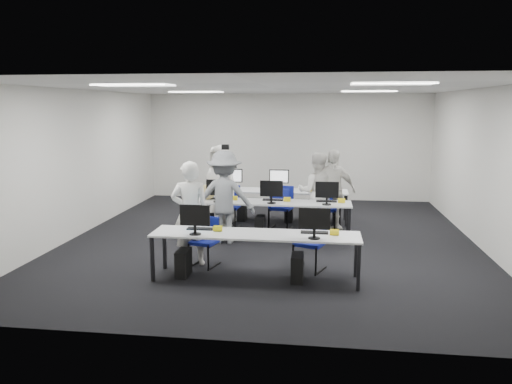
# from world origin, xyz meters

# --- Properties ---
(room) EXTENTS (9.00, 9.02, 3.00)m
(room) POSITION_xyz_m (0.00, 0.00, 1.50)
(room) COLOR black
(room) RESTS_ON ground
(ceiling_panels) EXTENTS (5.20, 4.60, 0.02)m
(ceiling_panels) POSITION_xyz_m (0.00, 0.00, 2.98)
(ceiling_panels) COLOR white
(ceiling_panels) RESTS_ON room
(desk_front) EXTENTS (3.20, 0.70, 0.73)m
(desk_front) POSITION_xyz_m (0.00, -2.40, 0.68)
(desk_front) COLOR silver
(desk_front) RESTS_ON ground
(desk_mid) EXTENTS (3.20, 0.70, 0.73)m
(desk_mid) POSITION_xyz_m (0.00, 0.20, 0.68)
(desk_mid) COLOR silver
(desk_mid) RESTS_ON ground
(desk_back) EXTENTS (3.20, 0.70, 0.73)m
(desk_back) POSITION_xyz_m (0.00, 1.60, 0.68)
(desk_back) COLOR silver
(desk_back) RESTS_ON ground
(equipment_front) EXTENTS (2.51, 0.41, 1.19)m
(equipment_front) POSITION_xyz_m (-0.19, -2.42, 0.36)
(equipment_front) COLOR #0D63AD
(equipment_front) RESTS_ON desk_front
(equipment_mid) EXTENTS (2.91, 0.41, 1.19)m
(equipment_mid) POSITION_xyz_m (-0.19, 0.18, 0.36)
(equipment_mid) COLOR white
(equipment_mid) RESTS_ON desk_mid
(equipment_back) EXTENTS (2.91, 0.41, 1.19)m
(equipment_back) POSITION_xyz_m (0.19, 1.62, 0.36)
(equipment_back) COLOR white
(equipment_back) RESTS_ON desk_back
(chair_0) EXTENTS (0.50, 0.52, 0.81)m
(chair_0) POSITION_xyz_m (-0.93, -1.86, 0.26)
(chair_0) COLOR navy
(chair_0) RESTS_ON ground
(chair_1) EXTENTS (0.58, 0.60, 0.89)m
(chair_1) POSITION_xyz_m (0.83, -1.84, 0.28)
(chair_1) COLOR navy
(chair_1) RESTS_ON ground
(chair_2) EXTENTS (0.49, 0.52, 0.92)m
(chair_2) POSITION_xyz_m (-1.03, 0.82, 0.29)
(chair_2) COLOR navy
(chair_2) RESTS_ON ground
(chair_3) EXTENTS (0.55, 0.58, 0.93)m
(chair_3) POSITION_xyz_m (0.13, 0.86, 0.29)
(chair_3) COLOR navy
(chair_3) RESTS_ON ground
(chair_4) EXTENTS (0.51, 0.55, 0.97)m
(chair_4) POSITION_xyz_m (1.09, 0.81, 0.31)
(chair_4) COLOR navy
(chair_4) RESTS_ON ground
(chair_5) EXTENTS (0.44, 0.47, 0.83)m
(chair_5) POSITION_xyz_m (-1.24, 1.11, 0.26)
(chair_5) COLOR navy
(chair_5) RESTS_ON ground
(chair_6) EXTENTS (0.52, 0.55, 0.90)m
(chair_6) POSITION_xyz_m (0.07, 0.93, 0.28)
(chair_6) COLOR navy
(chair_6) RESTS_ON ground
(chair_7) EXTENTS (0.52, 0.55, 0.91)m
(chair_7) POSITION_xyz_m (1.06, 0.95, 0.29)
(chair_7) COLOR navy
(chair_7) RESTS_ON ground
(handbag) EXTENTS (0.43, 0.34, 0.31)m
(handbag) POSITION_xyz_m (-1.38, 0.27, 0.88)
(handbag) COLOR #A18F53
(handbag) RESTS_ON desk_mid
(student_0) EXTENTS (0.71, 0.52, 1.77)m
(student_0) POSITION_xyz_m (-1.18, -1.80, 0.88)
(student_0) COLOR white
(student_0) RESTS_ON ground
(student_1) EXTENTS (0.84, 0.66, 1.68)m
(student_1) POSITION_xyz_m (0.89, 0.88, 0.84)
(student_1) COLOR white
(student_1) RESTS_ON ground
(student_2) EXTENTS (1.05, 0.90, 1.82)m
(student_2) POSITION_xyz_m (-1.24, 0.98, 0.91)
(student_2) COLOR white
(student_2) RESTS_ON ground
(student_3) EXTENTS (1.11, 0.69, 1.76)m
(student_3) POSITION_xyz_m (1.21, 0.86, 0.88)
(student_3) COLOR white
(student_3) RESTS_ON ground
(photographer) EXTENTS (1.20, 0.73, 1.81)m
(photographer) POSITION_xyz_m (-0.87, -0.40, 0.91)
(photographer) COLOR gray
(photographer) RESTS_ON ground
(dslr_camera) EXTENTS (0.15, 0.19, 0.10)m
(dslr_camera) POSITION_xyz_m (-0.88, -0.22, 1.87)
(dslr_camera) COLOR black
(dslr_camera) RESTS_ON photographer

